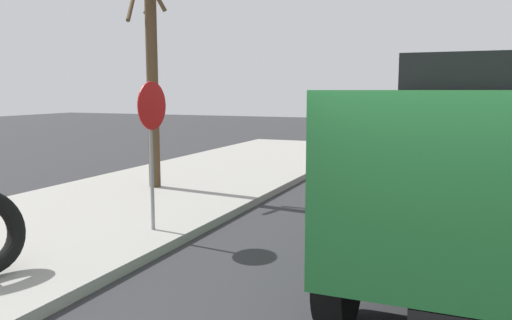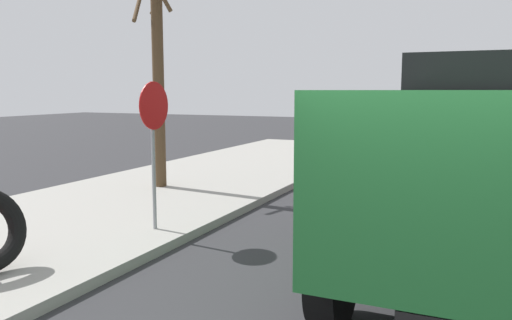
{
  "view_description": "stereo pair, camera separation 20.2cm",
  "coord_description": "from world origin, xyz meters",
  "px_view_note": "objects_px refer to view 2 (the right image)",
  "views": [
    {
      "loc": [
        -4.1,
        -0.07,
        2.4
      ],
      "look_at": [
        2.73,
        2.77,
        1.4
      ],
      "focal_mm": 36.32,
      "sensor_mm": 36.0,
      "label": 1
    },
    {
      "loc": [
        -4.02,
        -0.25,
        2.4
      ],
      "look_at": [
        2.73,
        2.77,
        1.4
      ],
      "focal_mm": 36.32,
      "sensor_mm": 36.0,
      "label": 2
    }
  ],
  "objects_px": {
    "dump_truck_green": "(480,150)",
    "dump_truck_orange": "(500,114)",
    "stop_sign": "(154,128)",
    "bare_tree": "(158,62)",
    "dump_truck_blue": "(475,103)"
  },
  "relations": [
    {
      "from": "stop_sign",
      "to": "dump_truck_orange",
      "type": "relative_size",
      "value": 0.34
    },
    {
      "from": "dump_truck_blue",
      "to": "bare_tree",
      "type": "distance_m",
      "value": 26.0
    },
    {
      "from": "dump_truck_blue",
      "to": "bare_tree",
      "type": "bearing_deg",
      "value": 166.26
    },
    {
      "from": "dump_truck_green",
      "to": "dump_truck_blue",
      "type": "xyz_separation_m",
      "value": [
        27.86,
        0.73,
        0.0
      ]
    },
    {
      "from": "dump_truck_orange",
      "to": "bare_tree",
      "type": "bearing_deg",
      "value": 140.41
    },
    {
      "from": "dump_truck_blue",
      "to": "bare_tree",
      "type": "relative_size",
      "value": 1.29
    },
    {
      "from": "dump_truck_green",
      "to": "dump_truck_orange",
      "type": "relative_size",
      "value": 0.99
    },
    {
      "from": "stop_sign",
      "to": "dump_truck_orange",
      "type": "xyz_separation_m",
      "value": [
        12.06,
        -5.21,
        -0.2
      ]
    },
    {
      "from": "dump_truck_green",
      "to": "dump_truck_orange",
      "type": "xyz_separation_m",
      "value": [
        11.5,
        -0.43,
        0.0
      ]
    },
    {
      "from": "stop_sign",
      "to": "bare_tree",
      "type": "relative_size",
      "value": 0.43
    },
    {
      "from": "dump_truck_orange",
      "to": "dump_truck_blue",
      "type": "xyz_separation_m",
      "value": [
        16.36,
        1.16,
        0.0
      ]
    },
    {
      "from": "stop_sign",
      "to": "dump_truck_orange",
      "type": "distance_m",
      "value": 13.14
    },
    {
      "from": "stop_sign",
      "to": "bare_tree",
      "type": "xyz_separation_m",
      "value": [
        3.21,
        2.11,
        1.24
      ]
    },
    {
      "from": "stop_sign",
      "to": "dump_truck_green",
      "type": "bearing_deg",
      "value": -83.33
    },
    {
      "from": "dump_truck_green",
      "to": "dump_truck_orange",
      "type": "distance_m",
      "value": 11.51
    }
  ]
}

